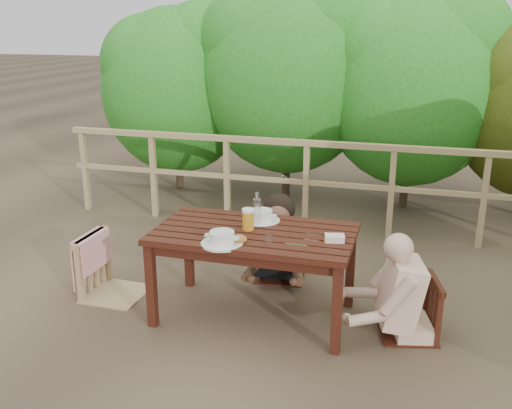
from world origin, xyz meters
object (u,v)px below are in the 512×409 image
(chair_left, at_px, (112,241))
(diner_right, at_px, (418,253))
(chair_right, at_px, (411,283))
(woman, at_px, (281,211))
(bread_roll, at_px, (239,239))
(beer_glass, at_px, (248,220))
(tumbler, at_px, (269,241))
(bottle, at_px, (257,209))
(table, at_px, (254,275))
(soup_far, at_px, (261,216))
(chair_far, at_px, (281,232))
(butter_tub, at_px, (335,239))
(soup_near, at_px, (222,238))

(chair_left, bearing_deg, diner_right, -88.15)
(chair_right, height_order, woman, woman)
(bread_roll, bearing_deg, beer_glass, 92.53)
(woman, xyz_separation_m, tumbler, (0.15, -1.00, 0.11))
(chair_left, height_order, diner_right, diner_right)
(woman, xyz_separation_m, diner_right, (1.17, -0.73, 0.03))
(bread_roll, bearing_deg, woman, 86.39)
(diner_right, relative_size, beer_glass, 7.30)
(bread_roll, bearing_deg, bottle, 87.56)
(chair_right, height_order, bottle, bottle)
(table, xyz_separation_m, chair_left, (-1.22, 0.02, 0.14))
(table, distance_m, bread_roll, 0.45)
(chair_left, relative_size, diner_right, 0.75)
(woman, relative_size, soup_far, 4.19)
(bread_roll, bearing_deg, chair_far, 86.31)
(diner_right, bearing_deg, chair_far, 45.14)
(chair_right, xyz_separation_m, tumbler, (-0.99, -0.27, 0.32))
(chair_far, bearing_deg, bottle, -100.95)
(chair_far, relative_size, diner_right, 0.66)
(woman, relative_size, butter_tub, 8.89)
(bottle, bearing_deg, table, -81.59)
(bread_roll, bearing_deg, tumbler, 3.00)
(diner_right, relative_size, bread_roll, 11.40)
(chair_far, xyz_separation_m, butter_tub, (0.59, -0.80, 0.29))
(chair_right, bearing_deg, woman, -136.24)
(chair_left, relative_size, chair_far, 1.14)
(soup_far, relative_size, bread_roll, 2.61)
(chair_far, relative_size, soup_near, 2.84)
(chair_far, height_order, bread_roll, chair_far)
(beer_glass, relative_size, tumbler, 2.43)
(soup_near, relative_size, tumbler, 4.12)
(diner_right, xyz_separation_m, tumbler, (-1.02, -0.27, 0.08))
(bottle, bearing_deg, chair_right, -5.59)
(chair_far, bearing_deg, chair_right, -38.30)
(chair_left, distance_m, tumbler, 1.43)
(woman, bearing_deg, soup_near, 74.36)
(chair_left, distance_m, bread_roll, 1.23)
(chair_far, relative_size, bread_roll, 7.53)
(chair_far, xyz_separation_m, bottle, (-0.05, -0.59, 0.40))
(chair_left, distance_m, soup_near, 1.14)
(table, height_order, diner_right, diner_right)
(diner_right, height_order, beer_glass, diner_right)
(soup_far, distance_m, beer_glass, 0.24)
(chair_left, relative_size, tumbler, 13.33)
(chair_far, height_order, bottle, bottle)
(soup_far, height_order, butter_tub, soup_far)
(chair_left, bearing_deg, butter_tub, -90.68)
(chair_far, bearing_deg, diner_right, -37.63)
(soup_far, bearing_deg, table, -86.71)
(chair_far, bearing_deg, chair_left, -155.66)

